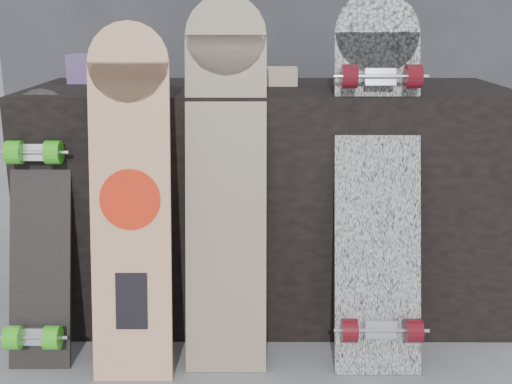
{
  "coord_description": "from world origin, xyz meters",
  "views": [
    {
      "loc": [
        -0.03,
        -1.69,
        1.04
      ],
      "look_at": [
        -0.04,
        0.2,
        0.51
      ],
      "focal_mm": 45.0,
      "sensor_mm": 36.0,
      "label": 1
    }
  ],
  "objects_px": {
    "vendor_table": "(268,199)",
    "longboard_cascadia": "(378,175)",
    "longboard_celtic": "(226,173)",
    "skateboard_dark": "(39,227)",
    "longboard_geisha": "(130,194)"
  },
  "relations": [
    {
      "from": "longboard_geisha",
      "to": "longboard_cascadia",
      "type": "xyz_separation_m",
      "value": [
        0.72,
        0.09,
        0.03
      ]
    },
    {
      "from": "vendor_table",
      "to": "skateboard_dark",
      "type": "height_order",
      "value": "skateboard_dark"
    },
    {
      "from": "longboard_celtic",
      "to": "longboard_cascadia",
      "type": "relative_size",
      "value": 0.99
    },
    {
      "from": "skateboard_dark",
      "to": "longboard_cascadia",
      "type": "bearing_deg",
      "value": 1.4
    },
    {
      "from": "vendor_table",
      "to": "longboard_geisha",
      "type": "distance_m",
      "value": 0.6
    },
    {
      "from": "longboard_celtic",
      "to": "vendor_table",
      "type": "bearing_deg",
      "value": 69.01
    },
    {
      "from": "vendor_table",
      "to": "longboard_celtic",
      "type": "height_order",
      "value": "longboard_celtic"
    },
    {
      "from": "longboard_celtic",
      "to": "skateboard_dark",
      "type": "distance_m",
      "value": 0.59
    },
    {
      "from": "vendor_table",
      "to": "longboard_cascadia",
      "type": "xyz_separation_m",
      "value": [
        0.32,
        -0.34,
        0.18
      ]
    },
    {
      "from": "vendor_table",
      "to": "longboard_cascadia",
      "type": "bearing_deg",
      "value": -46.08
    },
    {
      "from": "skateboard_dark",
      "to": "longboard_celtic",
      "type": "bearing_deg",
      "value": 1.98
    },
    {
      "from": "longboard_celtic",
      "to": "skateboard_dark",
      "type": "height_order",
      "value": "longboard_celtic"
    },
    {
      "from": "longboard_geisha",
      "to": "longboard_celtic",
      "type": "bearing_deg",
      "value": 17.98
    },
    {
      "from": "longboard_geisha",
      "to": "skateboard_dark",
      "type": "bearing_deg",
      "value": 167.1
    },
    {
      "from": "longboard_geisha",
      "to": "skateboard_dark",
      "type": "height_order",
      "value": "longboard_geisha"
    }
  ]
}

